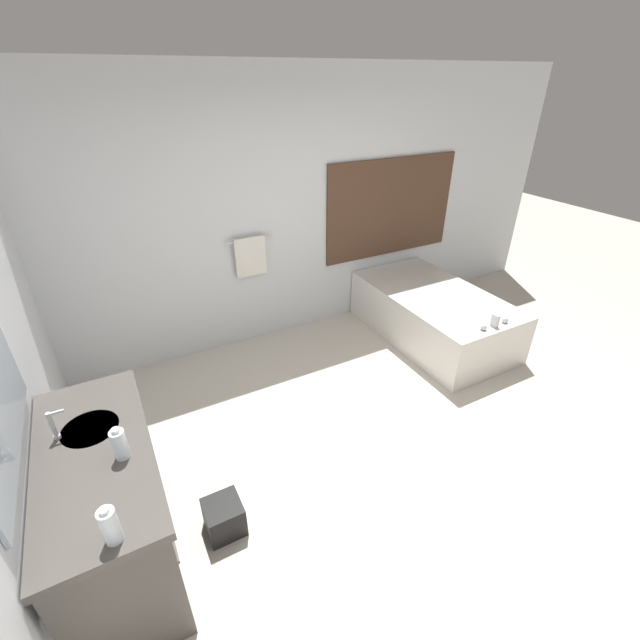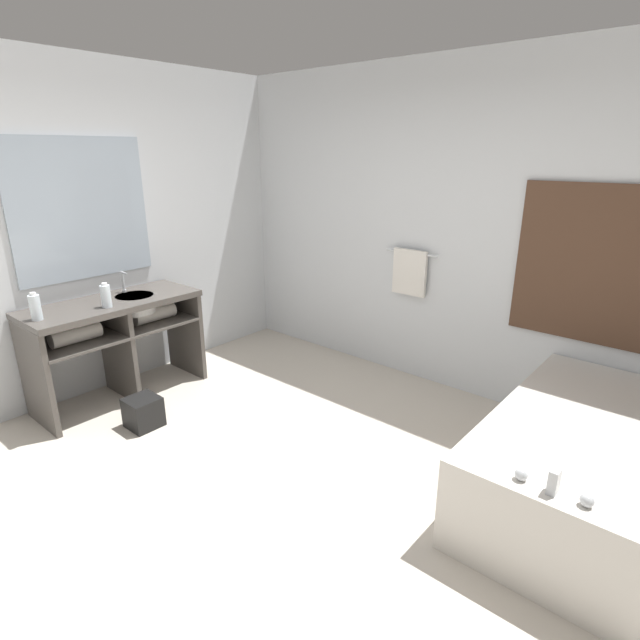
# 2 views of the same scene
# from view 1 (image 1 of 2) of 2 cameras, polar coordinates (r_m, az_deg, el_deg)

# --- Properties ---
(ground_plane) EXTENTS (16.00, 16.00, 0.00)m
(ground_plane) POSITION_cam_1_polar(r_m,az_deg,el_deg) (3.50, 10.08, -18.08)
(ground_plane) COLOR beige
(ground_plane) RESTS_ON ground
(wall_back_with_blinds) EXTENTS (7.40, 0.13, 2.70)m
(wall_back_with_blinds) POSITION_cam_1_polar(r_m,az_deg,el_deg) (4.47, -5.65, 13.86)
(wall_back_with_blinds) COLOR silver
(wall_back_with_blinds) RESTS_ON ground_plane
(vanity_counter) EXTENTS (0.58, 1.35, 0.85)m
(vanity_counter) POSITION_cam_1_polar(r_m,az_deg,el_deg) (2.82, -26.85, -18.44)
(vanity_counter) COLOR #4C4742
(vanity_counter) RESTS_ON ground_plane
(sink_faucet) EXTENTS (0.09, 0.04, 0.18)m
(sink_faucet) POSITION_cam_1_polar(r_m,az_deg,el_deg) (2.77, -31.99, -11.91)
(sink_faucet) COLOR silver
(sink_faucet) RESTS_ON vanity_counter
(bathtub) EXTENTS (1.00, 1.79, 0.66)m
(bathtub) POSITION_cam_1_polar(r_m,az_deg,el_deg) (4.87, 14.81, 0.98)
(bathtub) COLOR silver
(bathtub) RESTS_ON ground_plane
(water_bottle_1) EXTENTS (0.07, 0.07, 0.20)m
(water_bottle_1) POSITION_cam_1_polar(r_m,az_deg,el_deg) (2.17, -26.21, -23.37)
(water_bottle_1) COLOR white
(water_bottle_1) RESTS_ON vanity_counter
(water_bottle_2) EXTENTS (0.07, 0.07, 0.19)m
(water_bottle_2) POSITION_cam_1_polar(r_m,az_deg,el_deg) (2.50, -25.15, -14.73)
(water_bottle_2) COLOR white
(water_bottle_2) RESTS_ON vanity_counter
(waste_bin) EXTENTS (0.23, 0.23, 0.23)m
(waste_bin) POSITION_cam_1_polar(r_m,az_deg,el_deg) (3.08, -12.67, -24.25)
(waste_bin) COLOR black
(waste_bin) RESTS_ON ground_plane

